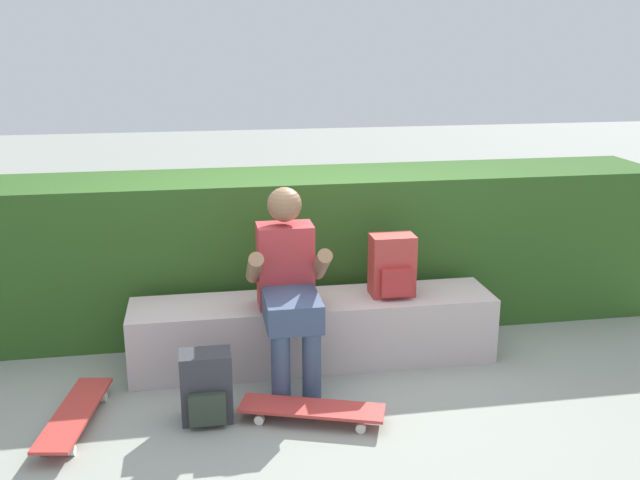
% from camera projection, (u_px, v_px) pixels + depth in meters
% --- Properties ---
extents(ground_plane, '(24.00, 24.00, 0.00)m').
position_uv_depth(ground_plane, '(322.00, 382.00, 4.47)').
color(ground_plane, gray).
extents(bench_main, '(2.33, 0.47, 0.43)m').
position_uv_depth(bench_main, '(314.00, 330.00, 4.70)').
color(bench_main, '#BCAAA8').
rests_on(bench_main, ground).
extents(person_skater, '(0.49, 0.62, 1.18)m').
position_uv_depth(person_skater, '(288.00, 282.00, 4.35)').
color(person_skater, '#B73338').
rests_on(person_skater, ground).
extents(skateboard_near_person, '(0.82, 0.45, 0.09)m').
position_uv_depth(skateboard_near_person, '(312.00, 409.00, 4.00)').
color(skateboard_near_person, '#BC3833').
rests_on(skateboard_near_person, ground).
extents(skateboard_beside_bench, '(0.33, 0.82, 0.09)m').
position_uv_depth(skateboard_beside_bench, '(74.00, 414.00, 3.95)').
color(skateboard_beside_bench, '#BC3833').
rests_on(skateboard_beside_bench, ground).
extents(backpack_on_bench, '(0.28, 0.23, 0.40)m').
position_uv_depth(backpack_on_bench, '(392.00, 266.00, 4.66)').
color(backpack_on_bench, '#B23833').
rests_on(backpack_on_bench, bench_main).
extents(backpack_on_ground, '(0.28, 0.23, 0.40)m').
position_uv_depth(backpack_on_ground, '(206.00, 388.00, 3.99)').
color(backpack_on_ground, '#333338').
rests_on(backpack_on_ground, ground).
extents(hedge_row, '(4.98, 0.74, 1.10)m').
position_uv_depth(hedge_row, '(320.00, 248.00, 5.31)').
color(hedge_row, '#2B511D').
rests_on(hedge_row, ground).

